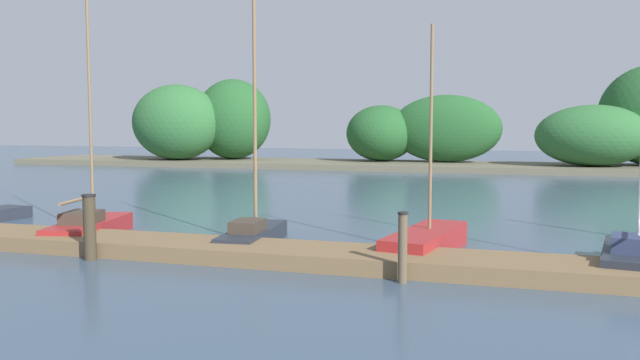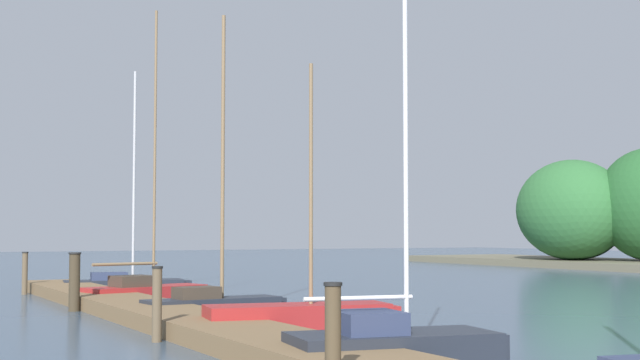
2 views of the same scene
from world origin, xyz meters
The scene contains 10 objects.
dock_pier centered at (0.00, 11.53, 0.17)m, with size 31.49×1.80×0.35m.
sailboat_0 centered at (-13.73, 13.72, 0.34)m, with size 1.61×4.29×7.50m.
sailboat_1 centered at (-8.69, 12.93, 0.37)m, with size 1.88×3.83×8.40m.
sailboat_2 centered at (-4.04, 13.19, 0.38)m, with size 1.21×3.62×7.27m.
sailboat_3 centered at (0.31, 13.40, 0.32)m, with size 1.65×3.96×5.35m.
sailboat_4 centered at (4.68, 12.72, 0.34)m, with size 1.79×3.42×7.00m.
mooring_piling_0 centered at (-13.74, 10.39, 0.69)m, with size 0.20×0.20×1.36m.
mooring_piling_1 centered at (-6.86, 10.46, 0.75)m, with size 0.31×0.31×1.48m.
mooring_piling_2 centered at (0.20, 10.41, 0.69)m, with size 0.20×0.20×1.37m.
mooring_piling_3 centered at (6.85, 10.44, 0.71)m, with size 0.22×0.22×1.41m.
Camera 2 is at (15.93, 5.50, 1.98)m, focal length 49.84 mm.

